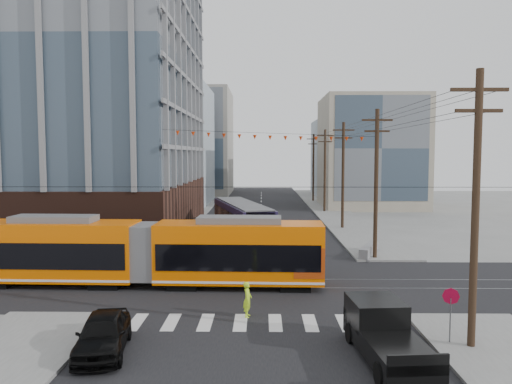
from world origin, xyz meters
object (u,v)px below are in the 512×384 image
at_px(streetcar, 147,252).
at_px(pickup_truck, 389,336).
at_px(city_bus, 242,222).
at_px(black_sedan, 103,334).

distance_m(streetcar, pickup_truck, 15.71).
relative_size(city_bus, black_sedan, 2.79).
bearing_deg(city_bus, black_sedan, -115.48).
xyz_separation_m(city_bus, pickup_truck, (6.50, -25.16, -0.84)).
xyz_separation_m(pickup_truck, black_sedan, (-10.91, 0.66, -0.18)).
relative_size(pickup_truck, black_sedan, 1.24).
relative_size(streetcar, pickup_truck, 3.64).
xyz_separation_m(city_bus, black_sedan, (-4.41, -24.50, -1.02)).
bearing_deg(black_sedan, city_bus, 71.66).
bearing_deg(pickup_truck, black_sedan, 171.70).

